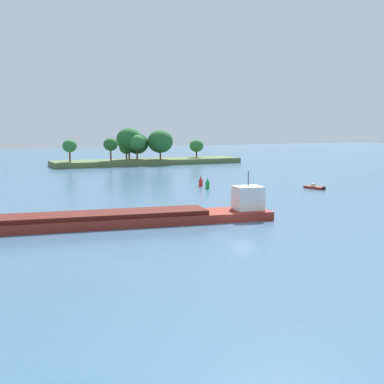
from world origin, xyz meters
name	(u,v)px	position (x,y,z in m)	size (l,w,h in m)	color
ground_plane	(243,226)	(0.00, 0.00, 0.00)	(400.00, 400.00, 0.00)	#3D607F
treeline_island	(144,151)	(19.57, 88.18, 3.82)	(52.54, 11.30, 10.05)	#566B3D
cargo_barge	(97,219)	(-14.53, 6.69, 0.81)	(42.40, 10.78, 5.58)	maroon
fishing_skiff	(315,187)	(28.03, 23.93, 0.25)	(2.30, 4.09, 0.93)	maroon
channel_buoy_red	(201,182)	(11.73, 35.38, 0.81)	(0.70, 0.70, 1.90)	red
channel_buoy_green	(207,184)	(11.34, 31.84, 0.81)	(0.70, 0.70, 1.90)	green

